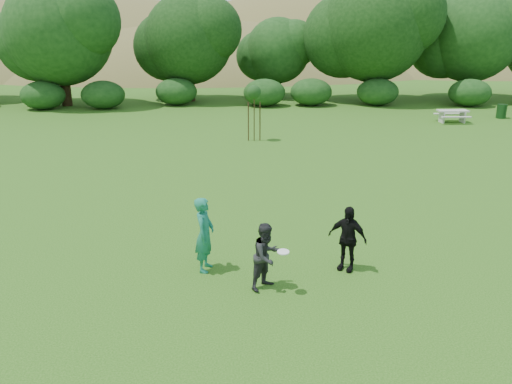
% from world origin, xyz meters
% --- Properties ---
extents(ground, '(120.00, 120.00, 0.00)m').
position_xyz_m(ground, '(0.00, 0.00, 0.00)').
color(ground, '#19470C').
rests_on(ground, ground).
extents(player_teal, '(0.58, 0.76, 1.88)m').
position_xyz_m(player_teal, '(-1.36, 0.32, 0.94)').
color(player_teal, '#19745A').
rests_on(player_teal, ground).
extents(player_grey, '(0.97, 0.96, 1.58)m').
position_xyz_m(player_grey, '(0.08, -0.62, 0.79)').
color(player_grey, '#252527').
rests_on(player_grey, ground).
extents(player_black, '(1.04, 0.86, 1.65)m').
position_xyz_m(player_black, '(2.10, 0.19, 0.83)').
color(player_black, black).
rests_on(player_black, ground).
extents(trash_can_near, '(0.60, 0.60, 0.90)m').
position_xyz_m(trash_can_near, '(16.57, 20.46, 0.45)').
color(trash_can_near, '#143916').
rests_on(trash_can_near, ground).
extents(frisbee, '(0.27, 0.27, 0.04)m').
position_xyz_m(frisbee, '(0.43, -0.90, 1.02)').
color(frisbee, white).
rests_on(frisbee, ground).
extents(sapling, '(0.70, 0.70, 2.85)m').
position_xyz_m(sapling, '(0.42, 14.66, 2.42)').
color(sapling, '#3C2717').
rests_on(sapling, ground).
extents(picnic_table, '(1.80, 1.48, 0.76)m').
position_xyz_m(picnic_table, '(12.79, 19.15, 0.52)').
color(picnic_table, '#BAB7AC').
rests_on(picnic_table, ground).
extents(hillside, '(150.00, 72.00, 52.00)m').
position_xyz_m(hillside, '(-0.56, 68.45, -11.97)').
color(hillside, olive).
rests_on(hillside, ground).
extents(tree_row, '(53.92, 10.38, 9.62)m').
position_xyz_m(tree_row, '(3.23, 28.68, 4.87)').
color(tree_row, '#3A2616').
rests_on(tree_row, ground).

